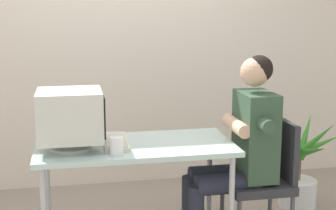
{
  "coord_description": "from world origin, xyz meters",
  "views": [
    {
      "loc": [
        -0.4,
        -3.12,
        1.64
      ],
      "look_at": [
        0.22,
        0.0,
        1.0
      ],
      "focal_mm": 53.53,
      "sensor_mm": 36.0,
      "label": 1
    }
  ],
  "objects": [
    {
      "name": "potted_plant",
      "position": [
        1.41,
        0.5,
        0.33
      ],
      "size": [
        0.67,
        0.67,
        0.77
      ],
      "color": "silver",
      "rests_on": "ground_plane"
    },
    {
      "name": "crt_monitor",
      "position": [
        -0.4,
        -0.04,
        0.96
      ],
      "size": [
        0.41,
        0.38,
        0.37
      ],
      "color": "silver",
      "rests_on": "desk"
    },
    {
      "name": "keyboard",
      "position": [
        -0.12,
        0.03,
        0.76
      ],
      "size": [
        0.17,
        0.43,
        0.03
      ],
      "color": "beige",
      "rests_on": "desk"
    },
    {
      "name": "desk",
      "position": [
        0.0,
        0.0,
        0.68
      ],
      "size": [
        1.28,
        0.63,
        0.75
      ],
      "color": "#B7B7BC",
      "rests_on": "ground_plane"
    },
    {
      "name": "person_seated",
      "position": [
        0.72,
        -0.0,
        0.7
      ],
      "size": [
        0.73,
        0.56,
        1.31
      ],
      "color": "#334C38",
      "rests_on": "ground_plane"
    },
    {
      "name": "desk_mug",
      "position": [
        -0.14,
        -0.21,
        0.8
      ],
      "size": [
        0.08,
        0.09,
        0.11
      ],
      "color": "white",
      "rests_on": "desk"
    },
    {
      "name": "office_chair",
      "position": [
        0.91,
        -0.0,
        0.48
      ],
      "size": [
        0.43,
        0.43,
        0.86
      ],
      "color": "#4C4C51",
      "rests_on": "ground_plane"
    },
    {
      "name": "wall_back",
      "position": [
        0.3,
        1.4,
        1.5
      ],
      "size": [
        8.0,
        0.1,
        3.0
      ],
      "primitive_type": "cube",
      "color": "beige",
      "rests_on": "ground_plane"
    }
  ]
}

